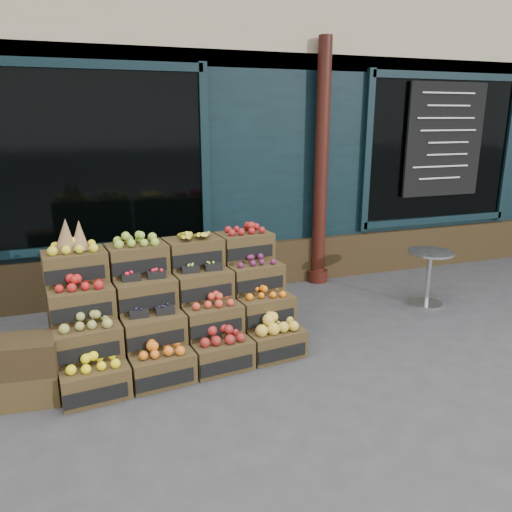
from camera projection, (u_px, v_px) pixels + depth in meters
name	position (u px, v px, depth m)	size (l,w,h in m)	color
ground	(300.00, 358.00, 4.76)	(60.00, 60.00, 0.00)	#363638
shop_facade	(182.00, 107.00, 8.75)	(12.00, 6.24, 4.80)	black
crate_display	(175.00, 313.00, 4.74)	(2.31, 1.31, 1.38)	#403119
spare_crates	(25.00, 370.00, 3.99)	(0.58, 0.43, 0.54)	#403119
bistro_table	(429.00, 272.00, 6.01)	(0.54, 0.54, 0.68)	#B1B3B8
shopkeeper	(140.00, 218.00, 6.68)	(0.67, 0.44, 1.84)	#1E6C27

